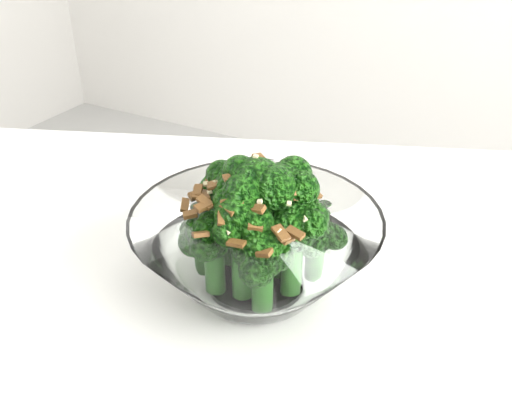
% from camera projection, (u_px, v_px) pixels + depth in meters
% --- Properties ---
extents(table, '(1.41, 1.19, 0.75)m').
position_uv_depth(table, '(60.00, 393.00, 0.49)').
color(table, white).
rests_on(table, ground).
extents(broccoli_dish, '(0.21, 0.21, 0.13)m').
position_uv_depth(broccoli_dish, '(257.00, 242.00, 0.48)').
color(broccoli_dish, white).
rests_on(broccoli_dish, table).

